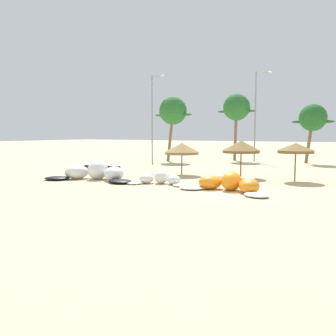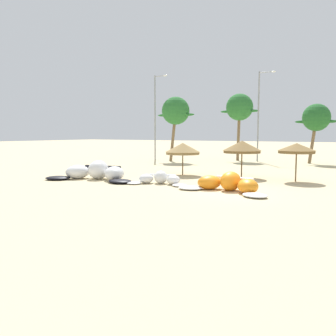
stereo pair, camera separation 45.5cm
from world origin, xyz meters
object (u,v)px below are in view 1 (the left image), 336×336
object	(u,v)px
palm_leftmost	(173,111)
lamppost_west	(153,114)
beach_umbrella_near_palms	(296,148)
palm_left	(236,108)
beach_umbrella_near_van	(182,149)
kite_left_of_center	(229,184)
lamppost_west_center	(257,112)
palm_left_of_gap	(313,118)
kite_left	(160,179)
kite_far_left	(95,173)
beach_umbrella_middle	(241,147)

from	to	relation	value
palm_leftmost	lamppost_west	world-z (taller)	lamppost_west
beach_umbrella_near_palms	palm_left	world-z (taller)	palm_left
beach_umbrella_near_palms	palm_leftmost	xyz separation A→B (m)	(-16.64, 11.86, 3.76)
beach_umbrella_near_palms	beach_umbrella_near_van	bearing A→B (deg)	-176.45
kite_left_of_center	lamppost_west_center	xyz separation A→B (m)	(-4.93, 23.45, 5.63)
lamppost_west	palm_left_of_gap	bearing A→B (deg)	12.11
lamppost_west	kite_left_of_center	bearing A→B (deg)	-48.14
kite_left	palm_leftmost	size ratio (longest dim) A/B	0.57
kite_far_left	beach_umbrella_near_van	distance (m)	7.54
palm_leftmost	lamppost_west	distance (m)	3.72
kite_far_left	lamppost_west	bearing A→B (deg)	109.51
beach_umbrella_near_van	palm_left_of_gap	bearing A→B (deg)	65.79
beach_umbrella_near_palms	palm_left_of_gap	bearing A→B (deg)	93.74
palm_left	lamppost_west	xyz separation A→B (m)	(-9.92, -4.20, -0.65)
kite_left	kite_far_left	bearing A→B (deg)	-175.16
beach_umbrella_near_palms	lamppost_west_center	bearing A→B (deg)	114.32
palm_leftmost	lamppost_west_center	world-z (taller)	lamppost_west_center
beach_umbrella_near_palms	kite_far_left	bearing A→B (deg)	-153.83
beach_umbrella_near_van	lamppost_west	distance (m)	17.93
beach_umbrella_near_palms	lamppost_west_center	distance (m)	18.82
kite_left	beach_umbrella_near_van	world-z (taller)	beach_umbrella_near_van
palm_left_of_gap	beach_umbrella_near_van	bearing A→B (deg)	-114.21
kite_far_left	beach_umbrella_middle	bearing A→B (deg)	36.42
kite_left	palm_leftmost	world-z (taller)	palm_leftmost
kite_left_of_center	beach_umbrella_near_palms	world-z (taller)	beach_umbrella_near_palms
lamppost_west	lamppost_west_center	distance (m)	13.18
kite_left	palm_leftmost	distance (m)	20.80
kite_far_left	palm_left_of_gap	size ratio (longest dim) A/B	1.08
lamppost_west_center	beach_umbrella_near_van	bearing A→B (deg)	-94.65
kite_far_left	palm_left	bearing A→B (deg)	82.72
beach_umbrella_near_van	palm_leftmost	size ratio (longest dim) A/B	0.37
beach_umbrella_middle	lamppost_west_center	bearing A→B (deg)	101.73
beach_umbrella_near_van	palm_left	world-z (taller)	palm_left
palm_left_of_gap	kite_left_of_center	bearing A→B (deg)	-93.79
palm_left	palm_left_of_gap	size ratio (longest dim) A/B	1.24
beach_umbrella_near_palms	lamppost_west	size ratio (longest dim) A/B	0.25
beach_umbrella_middle	beach_umbrella_near_palms	xyz separation A→B (m)	(4.15, -0.21, -0.01)
kite_far_left	palm_leftmost	distance (m)	19.53
beach_umbrella_near_van	lamppost_west_center	size ratio (longest dim) A/B	0.27
kite_left	lamppost_west_center	size ratio (longest dim) A/B	0.41
palm_leftmost	palm_left	size ratio (longest dim) A/B	0.94
kite_left_of_center	palm_left_of_gap	world-z (taller)	palm_left_of_gap
kite_left_of_center	lamppost_west	size ratio (longest dim) A/B	0.55
palm_left_of_gap	lamppost_west	bearing A→B (deg)	-167.89
kite_left_of_center	palm_left_of_gap	distance (m)	24.17
kite_left	palm_left	bearing A→B (deg)	95.89
beach_umbrella_near_van	lamppost_west	size ratio (longest dim) A/B	0.27
kite_left	kite_left_of_center	distance (m)	5.24
palm_left	lamppost_west_center	bearing A→B (deg)	-6.40
palm_leftmost	beach_umbrella_near_palms	bearing A→B (deg)	-35.48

